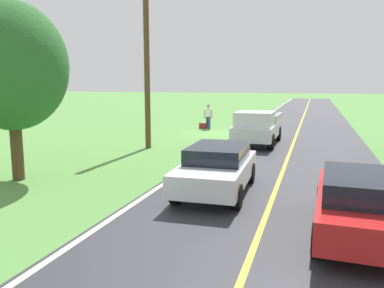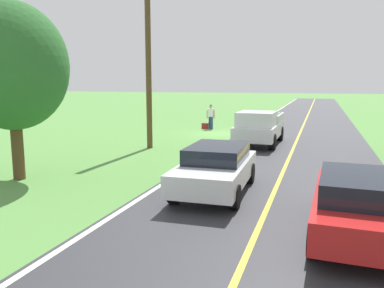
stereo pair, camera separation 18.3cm
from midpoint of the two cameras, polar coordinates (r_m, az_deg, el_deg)
ground_plane at (r=25.25m, az=3.77°, el=1.53°), size 200.00×200.00×0.00m
road_surface at (r=24.56m, az=14.81°, el=1.04°), size 7.51×120.00×0.00m
lane_edge_line at (r=24.98m, az=6.60°, el=1.42°), size 0.16×117.60×0.00m
lane_centre_line at (r=24.56m, az=14.82°, el=1.05°), size 0.14×117.60×0.00m
hitchhiker_walking at (r=27.69m, az=2.24°, el=4.24°), size 0.62×0.52×1.75m
suitcase_carried at (r=27.82m, az=1.35°, el=2.67°), size 0.47×0.22×0.41m
pickup_truck_passing at (r=20.94m, az=9.35°, el=2.54°), size 2.15×5.43×1.82m
sedan_mid_oncoming at (r=9.09m, az=23.28°, el=-7.94°), size 2.05×4.46×1.41m
sedan_ahead_same_lane at (r=11.75m, az=3.26°, el=-3.46°), size 2.04×4.46×1.41m
utility_pole_roadside at (r=19.59m, az=-6.94°, el=11.74°), size 0.28×0.28×8.48m
tree_verge_side at (r=14.28m, az=-25.43°, el=10.26°), size 3.68×3.68×5.95m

